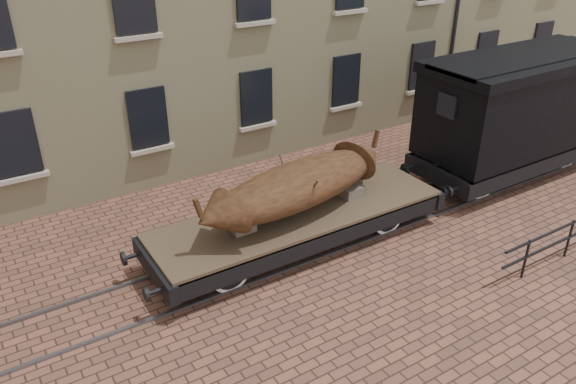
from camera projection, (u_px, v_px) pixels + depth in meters
ground at (319, 239)px, 14.30m from camera, size 90.00×90.00×0.00m
rail_track at (319, 238)px, 14.28m from camera, size 30.00×1.52×0.06m
flatcar_wagon at (299, 219)px, 13.64m from camera, size 8.33×2.26×1.26m
iron_boat at (298, 185)px, 13.18m from camera, size 5.67×2.36×1.40m
goods_van at (521, 102)px, 16.57m from camera, size 7.26×2.65×3.76m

